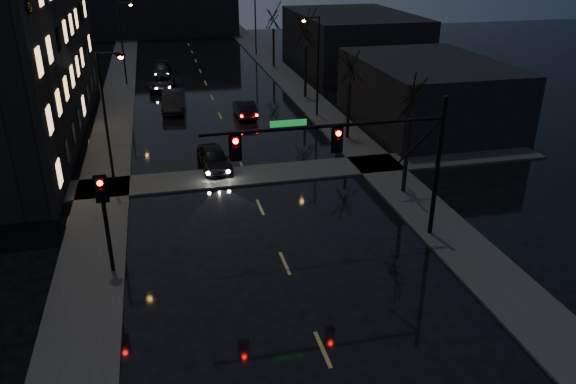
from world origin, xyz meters
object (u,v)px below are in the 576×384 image
oncoming_car_c (162,82)px  oncoming_car_b (174,100)px  lead_car (245,108)px  oncoming_car_a (214,159)px  oncoming_car_d (161,70)px

oncoming_car_c → oncoming_car_b: bearing=-79.5°
oncoming_car_c → lead_car: lead_car is taller
oncoming_car_a → lead_car: oncoming_car_a is taller
oncoming_car_b → lead_car: 6.48m
oncoming_car_c → lead_car: (6.32, -11.03, 0.00)m
oncoming_car_d → lead_car: size_ratio=1.09×
oncoming_car_b → oncoming_car_c: oncoming_car_b is taller
oncoming_car_a → lead_car: (3.79, 11.15, -0.04)m
oncoming_car_d → oncoming_car_b: bearing=-82.1°
oncoming_car_b → oncoming_car_c: (-0.73, 7.77, -0.17)m
oncoming_car_a → oncoming_car_d: size_ratio=0.94×
oncoming_car_c → lead_car: 12.72m
oncoming_car_a → oncoming_car_d: oncoming_car_a is taller
oncoming_car_b → oncoming_car_d: size_ratio=1.14×
oncoming_car_c → oncoming_car_d: (0.07, 5.88, -0.03)m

